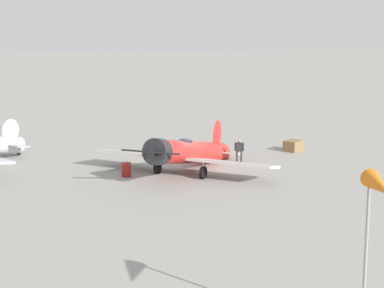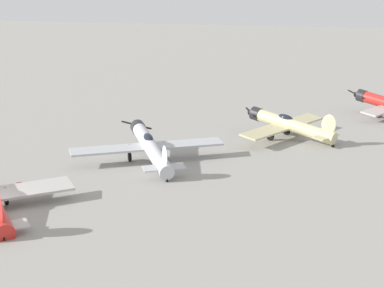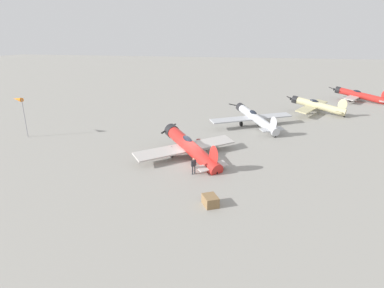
{
  "view_description": "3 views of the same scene",
  "coord_description": "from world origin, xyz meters",
  "px_view_note": "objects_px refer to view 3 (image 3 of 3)",
  "views": [
    {
      "loc": [
        39.3,
        -13.01,
        9.42
      ],
      "look_at": [
        0.0,
        -0.0,
        1.8
      ],
      "focal_mm": 59.73,
      "sensor_mm": 36.0,
      "label": 1
    },
    {
      "loc": [
        -24.81,
        34.3,
        15.08
      ],
      "look_at": [
        -9.1,
        -16.77,
        1.6
      ],
      "focal_mm": 59.78,
      "sensor_mm": 36.0,
      "label": 2
    },
    {
      "loc": [
        -8.18,
        31.74,
        12.83
      ],
      "look_at": [
        0.0,
        -0.0,
        1.8
      ],
      "focal_mm": 29.42,
      "sensor_mm": 36.0,
      "label": 3
    }
  ],
  "objects_px": {
    "airplane_outer_stand": "(359,95)",
    "equipment_crate": "(210,201)",
    "airplane_far_line": "(316,105)",
    "windsock_mast": "(18,101)",
    "airplane_mid_apron": "(255,118)",
    "ground_crew_mechanic": "(194,164)",
    "fuel_drum": "(199,143)",
    "airplane_foreground": "(190,147)"
  },
  "relations": [
    {
      "from": "fuel_drum",
      "to": "equipment_crate",
      "type": "bearing_deg",
      "value": 106.99
    },
    {
      "from": "equipment_crate",
      "to": "fuel_drum",
      "type": "xyz_separation_m",
      "value": [
        4.29,
        -14.05,
        0.04
      ]
    },
    {
      "from": "airplane_far_line",
      "to": "equipment_crate",
      "type": "height_order",
      "value": "airplane_far_line"
    },
    {
      "from": "airplane_mid_apron",
      "to": "airplane_far_line",
      "type": "distance_m",
      "value": 15.88
    },
    {
      "from": "airplane_far_line",
      "to": "fuel_drum",
      "type": "relative_size",
      "value": 13.71
    },
    {
      "from": "equipment_crate",
      "to": "airplane_far_line",
      "type": "bearing_deg",
      "value": -107.73
    },
    {
      "from": "airplane_mid_apron",
      "to": "equipment_crate",
      "type": "bearing_deg",
      "value": 141.23
    },
    {
      "from": "fuel_drum",
      "to": "airplane_far_line",
      "type": "bearing_deg",
      "value": -125.07
    },
    {
      "from": "ground_crew_mechanic",
      "to": "airplane_mid_apron",
      "type": "bearing_deg",
      "value": -71.5
    },
    {
      "from": "ground_crew_mechanic",
      "to": "windsock_mast",
      "type": "xyz_separation_m",
      "value": [
        25.91,
        -6.63,
        3.89
      ]
    },
    {
      "from": "airplane_mid_apron",
      "to": "airplane_outer_stand",
      "type": "relative_size",
      "value": 1.07
    },
    {
      "from": "airplane_foreground",
      "to": "airplane_outer_stand",
      "type": "distance_m",
      "value": 49.22
    },
    {
      "from": "airplane_far_line",
      "to": "ground_crew_mechanic",
      "type": "distance_m",
      "value": 34.61
    },
    {
      "from": "airplane_far_line",
      "to": "ground_crew_mechanic",
      "type": "xyz_separation_m",
      "value": [
        14.65,
        31.36,
        -0.46
      ]
    },
    {
      "from": "airplane_foreground",
      "to": "ground_crew_mechanic",
      "type": "xyz_separation_m",
      "value": [
        -1.54,
        4.23,
        -0.27
      ]
    },
    {
      "from": "airplane_foreground",
      "to": "equipment_crate",
      "type": "height_order",
      "value": "airplane_foreground"
    },
    {
      "from": "airplane_mid_apron",
      "to": "airplane_far_line",
      "type": "bearing_deg",
      "value": -73.57
    },
    {
      "from": "airplane_mid_apron",
      "to": "airplane_outer_stand",
      "type": "xyz_separation_m",
      "value": [
        -20.24,
        -26.73,
        -0.21
      ]
    },
    {
      "from": "airplane_far_line",
      "to": "windsock_mast",
      "type": "height_order",
      "value": "windsock_mast"
    },
    {
      "from": "airplane_outer_stand",
      "to": "equipment_crate",
      "type": "height_order",
      "value": "airplane_outer_stand"
    },
    {
      "from": "equipment_crate",
      "to": "fuel_drum",
      "type": "bearing_deg",
      "value": -73.01
    },
    {
      "from": "airplane_far_line",
      "to": "windsock_mast",
      "type": "distance_m",
      "value": 47.62
    },
    {
      "from": "airplane_far_line",
      "to": "windsock_mast",
      "type": "relative_size",
      "value": 2.31
    },
    {
      "from": "ground_crew_mechanic",
      "to": "fuel_drum",
      "type": "xyz_separation_m",
      "value": [
        1.47,
        -8.38,
        -0.58
      ]
    },
    {
      "from": "airplane_foreground",
      "to": "airplane_outer_stand",
      "type": "height_order",
      "value": "airplane_outer_stand"
    },
    {
      "from": "windsock_mast",
      "to": "ground_crew_mechanic",
      "type": "bearing_deg",
      "value": 165.64
    },
    {
      "from": "airplane_far_line",
      "to": "fuel_drum",
      "type": "height_order",
      "value": "airplane_far_line"
    },
    {
      "from": "airplane_far_line",
      "to": "equipment_crate",
      "type": "relative_size",
      "value": 7.09
    },
    {
      "from": "airplane_far_line",
      "to": "fuel_drum",
      "type": "distance_m",
      "value": 28.09
    },
    {
      "from": "airplane_far_line",
      "to": "airplane_outer_stand",
      "type": "bearing_deg",
      "value": -102.78
    },
    {
      "from": "airplane_foreground",
      "to": "airplane_mid_apron",
      "type": "bearing_deg",
      "value": -68.54
    },
    {
      "from": "ground_crew_mechanic",
      "to": "fuel_drum",
      "type": "height_order",
      "value": "ground_crew_mechanic"
    },
    {
      "from": "airplane_far_line",
      "to": "windsock_mast",
      "type": "bearing_deg",
      "value": 54.0
    },
    {
      "from": "fuel_drum",
      "to": "windsock_mast",
      "type": "bearing_deg",
      "value": 4.1
    },
    {
      "from": "airplane_far_line",
      "to": "fuel_drum",
      "type": "bearing_deg",
      "value": 77.56
    },
    {
      "from": "airplane_outer_stand",
      "to": "fuel_drum",
      "type": "xyz_separation_m",
      "value": [
        26.36,
        37.37,
        -0.88
      ]
    },
    {
      "from": "airplane_mid_apron",
      "to": "ground_crew_mechanic",
      "type": "bearing_deg",
      "value": 131.73
    },
    {
      "from": "airplane_mid_apron",
      "to": "fuel_drum",
      "type": "height_order",
      "value": "airplane_mid_apron"
    },
    {
      "from": "airplane_foreground",
      "to": "ground_crew_mechanic",
      "type": "height_order",
      "value": "airplane_foreground"
    },
    {
      "from": "windsock_mast",
      "to": "fuel_drum",
      "type": "bearing_deg",
      "value": -175.9
    },
    {
      "from": "airplane_foreground",
      "to": "windsock_mast",
      "type": "relative_size",
      "value": 1.91
    },
    {
      "from": "equipment_crate",
      "to": "windsock_mast",
      "type": "bearing_deg",
      "value": -23.18
    }
  ]
}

